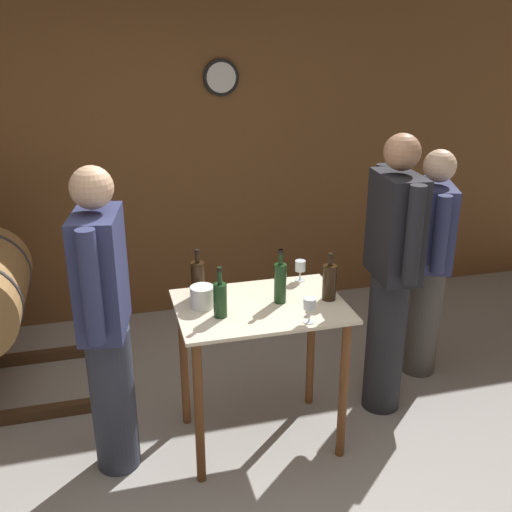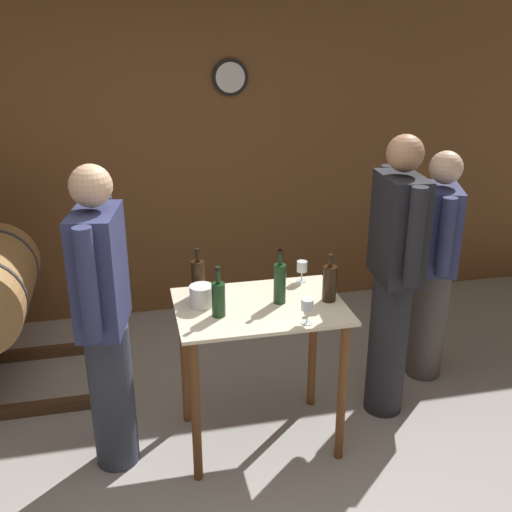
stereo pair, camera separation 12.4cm
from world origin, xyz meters
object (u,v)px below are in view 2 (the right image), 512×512
at_px(wine_bottle_right, 330,283).
at_px(wine_glass_near_center, 302,267).
at_px(wine_bottle_center, 280,282).
at_px(ice_bucket, 202,296).
at_px(person_host, 104,317).
at_px(wine_bottle_far_left, 198,278).
at_px(wine_bottle_left, 218,298).
at_px(wine_glass_near_left, 307,306).
at_px(person_visitor_bearded, 435,264).
at_px(person_visitor_with_scarf, 394,274).

bearing_deg(wine_bottle_right, wine_glass_near_center, 104.07).
height_order(wine_bottle_center, ice_bucket, wine_bottle_center).
distance_m(ice_bucket, person_host, 0.53).
height_order(wine_bottle_far_left, wine_glass_near_center, wine_bottle_far_left).
relative_size(wine_bottle_right, person_host, 0.16).
xyz_separation_m(wine_bottle_far_left, wine_bottle_center, (0.42, -0.19, 0.01)).
relative_size(wine_bottle_left, wine_glass_near_left, 2.05).
bearing_deg(wine_bottle_left, wine_glass_near_center, 31.33).
height_order(wine_bottle_right, person_host, person_host).
xyz_separation_m(ice_bucket, person_host, (-0.52, -0.07, -0.04)).
height_order(wine_bottle_left, wine_bottle_right, wine_bottle_left).
relative_size(ice_bucket, person_host, 0.08).
relative_size(wine_bottle_far_left, person_host, 0.17).
height_order(wine_bottle_left, person_visitor_bearded, person_visitor_bearded).
relative_size(wine_bottle_left, person_visitor_with_scarf, 0.16).
bearing_deg(wine_bottle_center, wine_glass_near_left, -74.48).
distance_m(wine_bottle_left, person_host, 0.60).
bearing_deg(wine_bottle_center, wine_bottle_right, -7.28).
bearing_deg(wine_bottle_center, person_visitor_with_scarf, 8.93).
xyz_separation_m(wine_bottle_right, ice_bucket, (-0.70, 0.08, -0.05)).
bearing_deg(person_host, wine_bottle_far_left, 21.38).
relative_size(wine_bottle_center, person_visitor_with_scarf, 0.18).
bearing_deg(wine_glass_near_center, wine_bottle_far_left, -173.98).
height_order(wine_glass_near_center, ice_bucket, wine_glass_near_center).
bearing_deg(wine_glass_near_center, person_visitor_with_scarf, -14.60).
distance_m(wine_glass_near_left, wine_glass_near_center, 0.54).
bearing_deg(wine_bottle_far_left, person_visitor_bearded, 9.01).
height_order(person_host, person_visitor_bearded, person_host).
height_order(wine_glass_near_left, ice_bucket, wine_glass_near_left).
xyz_separation_m(wine_bottle_far_left, wine_bottle_left, (0.07, -0.27, -0.01)).
bearing_deg(wine_bottle_right, wine_bottle_center, 172.72).
relative_size(wine_bottle_far_left, wine_bottle_left, 1.01).
relative_size(wine_glass_near_left, person_visitor_with_scarf, 0.08).
height_order(wine_bottle_far_left, wine_glass_near_left, wine_bottle_far_left).
height_order(wine_bottle_far_left, person_visitor_with_scarf, person_visitor_with_scarf).
bearing_deg(ice_bucket, wine_glass_near_center, 17.97).
xyz_separation_m(wine_glass_near_left, person_visitor_with_scarf, (0.66, 0.39, -0.05)).
bearing_deg(person_host, person_visitor_bearded, 12.16).
height_order(wine_bottle_left, wine_glass_near_left, wine_bottle_left).
height_order(wine_glass_near_center, person_visitor_bearded, person_visitor_bearded).
height_order(wine_bottle_left, ice_bucket, wine_bottle_left).
bearing_deg(wine_bottle_center, ice_bucket, 173.36).
bearing_deg(wine_glass_near_center, person_visitor_bearded, 10.89).
xyz_separation_m(wine_bottle_center, person_host, (-0.95, -0.02, -0.10)).
height_order(wine_glass_near_center, person_host, person_host).
distance_m(person_host, person_visitor_with_scarf, 1.69).
bearing_deg(person_host, wine_bottle_center, 1.01).
distance_m(wine_bottle_left, wine_glass_near_left, 0.47).
relative_size(ice_bucket, person_visitor_bearded, 0.08).
relative_size(wine_bottle_far_left, ice_bucket, 2.16).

